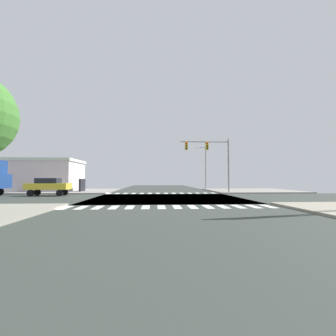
{
  "coord_description": "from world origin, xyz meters",
  "views": [
    {
      "loc": [
        -1.22,
        -22.65,
        1.8
      ],
      "look_at": [
        0.62,
        9.03,
        3.24
      ],
      "focal_mm": 25.58,
      "sensor_mm": 36.0,
      "label": 1
    }
  ],
  "objects_px": {
    "traffic_signal_mast": "(210,153)",
    "street_lamp": "(204,164)",
    "bank_building": "(26,175)",
    "sedan_leading_3": "(48,185)"
  },
  "relations": [
    {
      "from": "traffic_signal_mast",
      "to": "street_lamp",
      "type": "xyz_separation_m",
      "value": [
        1.47,
        10.85,
        -0.67
      ]
    },
    {
      "from": "traffic_signal_mast",
      "to": "street_lamp",
      "type": "height_order",
      "value": "street_lamp"
    },
    {
      "from": "traffic_signal_mast",
      "to": "bank_building",
      "type": "height_order",
      "value": "traffic_signal_mast"
    },
    {
      "from": "street_lamp",
      "to": "sedan_leading_3",
      "type": "height_order",
      "value": "street_lamp"
    },
    {
      "from": "bank_building",
      "to": "sedan_leading_3",
      "type": "bearing_deg",
      "value": -52.68
    },
    {
      "from": "bank_building",
      "to": "street_lamp",
      "type": "bearing_deg",
      "value": 10.28
    },
    {
      "from": "bank_building",
      "to": "sedan_leading_3",
      "type": "xyz_separation_m",
      "value": [
        7.48,
        -9.81,
        -1.2
      ]
    },
    {
      "from": "street_lamp",
      "to": "traffic_signal_mast",
      "type": "bearing_deg",
      "value": -97.72
    },
    {
      "from": "traffic_signal_mast",
      "to": "sedan_leading_3",
      "type": "height_order",
      "value": "traffic_signal_mast"
    },
    {
      "from": "street_lamp",
      "to": "sedan_leading_3",
      "type": "relative_size",
      "value": 1.71
    }
  ]
}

